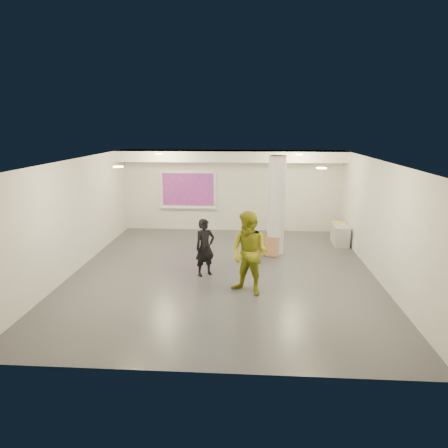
# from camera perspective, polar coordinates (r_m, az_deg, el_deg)

# --- Properties ---
(floor) EXTENTS (8.00, 9.00, 0.01)m
(floor) POSITION_cam_1_polar(r_m,az_deg,el_deg) (10.85, -0.14, -6.93)
(floor) COLOR #383A40
(floor) RESTS_ON ground
(ceiling) EXTENTS (8.00, 9.00, 0.01)m
(ceiling) POSITION_cam_1_polar(r_m,az_deg,el_deg) (10.17, -0.15, 9.06)
(ceiling) COLOR white
(ceiling) RESTS_ON floor
(wall_back) EXTENTS (8.00, 0.01, 3.00)m
(wall_back) POSITION_cam_1_polar(r_m,az_deg,el_deg) (14.82, 1.04, 4.76)
(wall_back) COLOR silver
(wall_back) RESTS_ON floor
(wall_front) EXTENTS (8.00, 0.01, 3.00)m
(wall_front) POSITION_cam_1_polar(r_m,az_deg,el_deg) (6.13, -3.02, -8.80)
(wall_front) COLOR silver
(wall_front) RESTS_ON floor
(wall_left) EXTENTS (0.01, 9.00, 3.00)m
(wall_left) POSITION_cam_1_polar(r_m,az_deg,el_deg) (11.39, -20.65, 1.05)
(wall_left) COLOR silver
(wall_left) RESTS_ON floor
(wall_right) EXTENTS (0.01, 9.00, 3.00)m
(wall_right) POSITION_cam_1_polar(r_m,az_deg,el_deg) (10.90, 21.33, 0.44)
(wall_right) COLOR silver
(wall_right) RESTS_ON floor
(soffit_band) EXTENTS (8.00, 1.10, 0.36)m
(soffit_band) POSITION_cam_1_polar(r_m,az_deg,el_deg) (14.12, 0.95, 9.70)
(soffit_band) COLOR white
(soffit_band) RESTS_ON ceiling
(downlight_nw) EXTENTS (0.22, 0.22, 0.02)m
(downlight_nw) POSITION_cam_1_polar(r_m,az_deg,el_deg) (12.97, -9.27, 9.85)
(downlight_nw) COLOR #FFD18F
(downlight_nw) RESTS_ON ceiling
(downlight_ne) EXTENTS (0.22, 0.22, 0.02)m
(downlight_ne) POSITION_cam_1_polar(r_m,az_deg,el_deg) (12.73, 10.71, 9.72)
(downlight_ne) COLOR #FFD18F
(downlight_ne) RESTS_ON ceiling
(downlight_sw) EXTENTS (0.22, 0.22, 0.02)m
(downlight_sw) POSITION_cam_1_polar(r_m,az_deg,el_deg) (9.13, -14.87, 7.91)
(downlight_sw) COLOR #FFD18F
(downlight_sw) RESTS_ON ceiling
(downlight_se) EXTENTS (0.22, 0.22, 0.02)m
(downlight_se) POSITION_cam_1_polar(r_m,az_deg,el_deg) (8.79, 13.76, 7.76)
(downlight_se) COLOR #FFD18F
(downlight_se) RESTS_ON ceiling
(column) EXTENTS (0.52, 0.52, 3.00)m
(column) POSITION_cam_1_polar(r_m,az_deg,el_deg) (12.17, 7.51, 2.62)
(column) COLOR silver
(column) RESTS_ON floor
(projection_screen) EXTENTS (2.10, 0.13, 1.42)m
(projection_screen) POSITION_cam_1_polar(r_m,az_deg,el_deg) (14.93, -5.14, 4.88)
(projection_screen) COLOR white
(projection_screen) RESTS_ON wall_back
(credenza) EXTENTS (0.52, 1.14, 0.65)m
(credenza) POSITION_cam_1_polar(r_m,az_deg,el_deg) (13.87, 16.24, -1.41)
(credenza) COLOR #9EA1A3
(credenza) RESTS_ON floor
(papers_stack) EXTENTS (0.26, 0.32, 0.02)m
(papers_stack) POSITION_cam_1_polar(r_m,az_deg,el_deg) (13.86, 16.45, 0.01)
(papers_stack) COLOR silver
(papers_stack) RESTS_ON credenza
(postit_pad) EXTENTS (0.30, 0.37, 0.03)m
(postit_pad) POSITION_cam_1_polar(r_m,az_deg,el_deg) (13.93, 16.06, 0.14)
(postit_pad) COLOR yellow
(postit_pad) RESTS_ON credenza
(cardboard_back) EXTENTS (0.60, 0.23, 0.64)m
(cardboard_back) POSITION_cam_1_polar(r_m,az_deg,el_deg) (12.34, 5.74, -2.84)
(cardboard_back) COLOR #8F6342
(cardboard_back) RESTS_ON floor
(cardboard_front) EXTENTS (0.57, 0.37, 0.58)m
(cardboard_front) POSITION_cam_1_polar(r_m,az_deg,el_deg) (12.16, 6.55, -3.26)
(cardboard_front) COLOR #8F6342
(cardboard_front) RESTS_ON floor
(woman) EXTENTS (0.67, 0.62, 1.53)m
(woman) POSITION_cam_1_polar(r_m,az_deg,el_deg) (10.43, -2.74, -3.37)
(woman) COLOR black
(woman) RESTS_ON floor
(man) EXTENTS (1.20, 1.12, 1.97)m
(man) POSITION_cam_1_polar(r_m,az_deg,el_deg) (9.25, 3.67, -4.24)
(man) COLOR olive
(man) RESTS_ON floor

